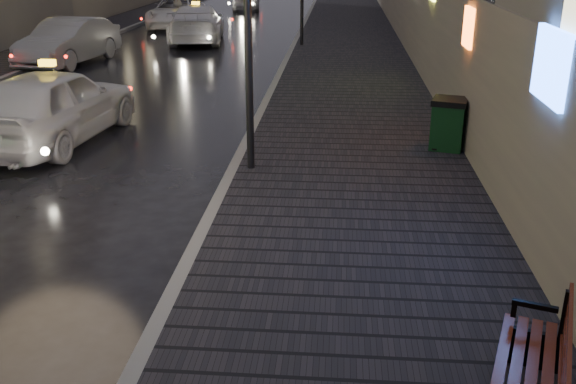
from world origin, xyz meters
name	(u,v)px	position (x,y,z in m)	size (l,w,h in m)	color
ground	(11,354)	(0.00, 0.00, 0.00)	(120.00, 120.00, 0.00)	black
sidewalk	(350,51)	(3.90, 21.00, 0.07)	(4.60, 58.00, 0.15)	black
curb	(292,50)	(1.50, 21.00, 0.07)	(0.20, 58.00, 0.15)	slate
sidewalk_far	(52,47)	(-8.70, 21.00, 0.07)	(2.40, 58.00, 0.15)	black
curb_far	(82,47)	(-7.40, 21.00, 0.07)	(0.20, 58.00, 0.15)	slate
bench	(541,373)	(5.38, -0.73, 0.63)	(1.21, 1.98, 0.96)	black
trash_bin	(448,123)	(5.80, 7.56, 0.69)	(0.86, 0.86, 1.07)	black
taxi_near	(53,105)	(-2.81, 7.81, 0.86)	(2.02, 5.03, 1.71)	silver
car_left_mid	(69,41)	(-6.45, 17.55, 0.82)	(1.73, 4.96, 1.63)	gray
taxi_mid	(197,24)	(-2.95, 23.36, 0.82)	(2.29, 5.62, 1.63)	white
taxi_far	(176,13)	(-5.20, 28.76, 0.75)	(2.47, 5.36, 1.49)	silver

